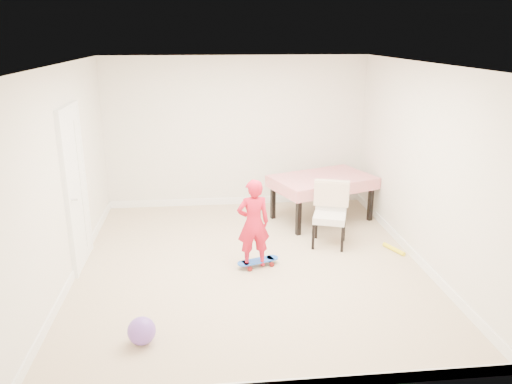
{
  "coord_description": "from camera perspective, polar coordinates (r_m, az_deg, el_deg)",
  "views": [
    {
      "loc": [
        -0.56,
        -6.02,
        2.95
      ],
      "look_at": [
        0.1,
        0.2,
        0.95
      ],
      "focal_mm": 35.0,
      "sensor_mm": 36.0,
      "label": 1
    }
  ],
  "objects": [
    {
      "name": "child",
      "position": [
        6.42,
        -0.3,
        -3.88
      ],
      "size": [
        0.46,
        0.33,
        1.17
      ],
      "primitive_type": "imported",
      "rotation": [
        0.0,
        0.0,
        3.27
      ],
      "color": "red",
      "rests_on": "ground"
    },
    {
      "name": "skateboard",
      "position": [
        6.66,
        0.23,
        -8.13
      ],
      "size": [
        0.62,
        0.38,
        0.09
      ],
      "primitive_type": null,
      "rotation": [
        0.0,
        0.0,
        0.32
      ],
      "color": "blue",
      "rests_on": "ground"
    },
    {
      "name": "door",
      "position": [
        6.81,
        -19.92,
        0.23
      ],
      "size": [
        0.11,
        0.94,
        2.11
      ],
      "primitive_type": "cube",
      "color": "white",
      "rests_on": "ground"
    },
    {
      "name": "balloon",
      "position": [
        5.24,
        -12.94,
        -15.21
      ],
      "size": [
        0.28,
        0.28,
        0.28
      ],
      "primitive_type": "sphere",
      "color": "#784DB9",
      "rests_on": "ground"
    },
    {
      "name": "baseboard_back",
      "position": [
        9.0,
        -2.17,
        -1.0
      ],
      "size": [
        4.5,
        0.02,
        0.12
      ],
      "primitive_type": "cube",
      "color": "white",
      "rests_on": "ground"
    },
    {
      "name": "baseboard_left",
      "position": [
        6.88,
        -19.78,
        -8.22
      ],
      "size": [
        0.02,
        5.0,
        0.12
      ],
      "primitive_type": "cube",
      "color": "white",
      "rests_on": "ground"
    },
    {
      "name": "wall_left",
      "position": [
        6.46,
        -20.83,
        1.75
      ],
      "size": [
        0.04,
        5.0,
        2.6
      ],
      "primitive_type": "cube",
      "color": "silver",
      "rests_on": "ground"
    },
    {
      "name": "dining_chair",
      "position": [
        7.22,
        8.43,
        -2.62
      ],
      "size": [
        0.67,
        0.72,
        0.92
      ],
      "primitive_type": null,
      "rotation": [
        0.0,
        0.0,
        -0.33
      ],
      "color": "beige",
      "rests_on": "ground"
    },
    {
      "name": "baseboard_right",
      "position": [
        7.24,
        17.39,
        -6.66
      ],
      "size": [
        0.02,
        5.0,
        0.12
      ],
      "primitive_type": "cube",
      "color": "white",
      "rests_on": "ground"
    },
    {
      "name": "ground",
      "position": [
        6.73,
        -0.67,
        -8.28
      ],
      "size": [
        5.0,
        5.0,
        0.0
      ],
      "primitive_type": "plane",
      "color": "tan",
      "rests_on": "ground"
    },
    {
      "name": "wall_back",
      "position": [
        8.67,
        -2.27,
        6.76
      ],
      "size": [
        4.5,
        0.04,
        2.6
      ],
      "primitive_type": "cube",
      "color": "silver",
      "rests_on": "ground"
    },
    {
      "name": "ceiling",
      "position": [
        6.05,
        -0.76,
        14.23
      ],
      "size": [
        4.5,
        5.0,
        0.04
      ],
      "primitive_type": "cube",
      "color": "white",
      "rests_on": "wall_back"
    },
    {
      "name": "foam_toy",
      "position": [
        7.36,
        15.48,
        -6.31
      ],
      "size": [
        0.21,
        0.39,
        0.06
      ],
      "primitive_type": "cylinder",
      "rotation": [
        1.57,
        0.0,
        0.4
      ],
      "color": "yellow",
      "rests_on": "ground"
    },
    {
      "name": "wall_right",
      "position": [
        6.84,
        18.26,
        2.86
      ],
      "size": [
        0.04,
        5.0,
        2.6
      ],
      "primitive_type": "cube",
      "color": "silver",
      "rests_on": "ground"
    },
    {
      "name": "dining_table",
      "position": [
        8.23,
        7.51,
        -0.7
      ],
      "size": [
        1.82,
        1.48,
        0.73
      ],
      "primitive_type": null,
      "rotation": [
        0.0,
        0.0,
        0.37
      ],
      "color": "red",
      "rests_on": "ground"
    },
    {
      "name": "wall_front",
      "position": [
        3.94,
        2.69,
        -7.03
      ],
      "size": [
        4.5,
        0.04,
        2.6
      ],
      "primitive_type": "cube",
      "color": "silver",
      "rests_on": "ground"
    }
  ]
}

